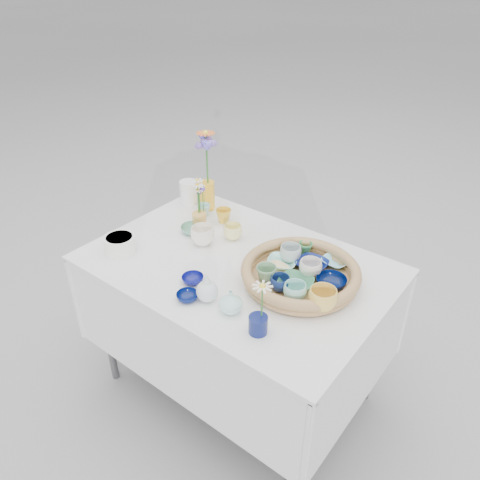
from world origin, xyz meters
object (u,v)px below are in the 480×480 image
Objects in this scene: display_table at (238,386)px; tall_vase_yellow at (207,195)px; wicker_tray at (300,274)px; bud_vase_seafoam at (231,301)px.

tall_vase_yellow is at bearing 145.28° from display_table.
tall_vase_yellow is (-0.71, 0.25, 0.03)m from wicker_tray.
wicker_tray is 0.33m from bud_vase_seafoam.
tall_vase_yellow reaches higher than bud_vase_seafoam.
tall_vase_yellow reaches higher than wicker_tray.
bud_vase_seafoam is at bearing -42.66° from tall_vase_yellow.
tall_vase_yellow is (-0.60, 0.55, 0.03)m from bud_vase_seafoam.
tall_vase_yellow is at bearing 137.34° from bud_vase_seafoam.
wicker_tray is 3.24× the size of tall_vase_yellow.
bud_vase_seafoam is (-0.11, -0.31, 0.01)m from wicker_tray.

